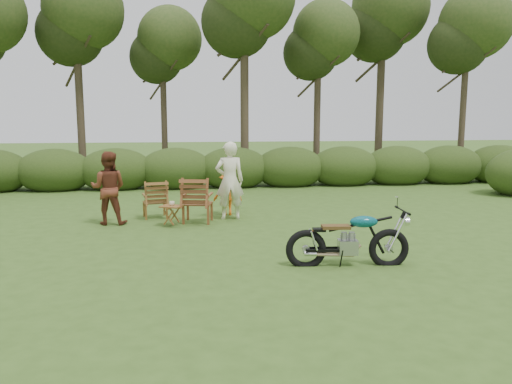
{
  "coord_description": "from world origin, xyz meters",
  "views": [
    {
      "loc": [
        -1.53,
        -8.28,
        2.45
      ],
      "look_at": [
        -0.18,
        1.79,
        0.9
      ],
      "focal_mm": 35.0,
      "sensor_mm": 36.0,
      "label": 1
    }
  ],
  "objects": [
    {
      "name": "child",
      "position": [
        -0.6,
        3.97,
        0.0
      ],
      "size": [
        0.73,
        0.45,
        1.09
      ],
      "primitive_type": "imported",
      "rotation": [
        0.0,
        0.0,
        3.08
      ],
      "color": "#D45C14",
      "rests_on": "ground"
    },
    {
      "name": "adult_a",
      "position": [
        -0.59,
        3.45,
        0.0
      ],
      "size": [
        0.69,
        0.46,
        1.86
      ],
      "primitive_type": "imported",
      "rotation": [
        0.0,
        0.0,
        3.16
      ],
      "color": "#F2EDC8",
      "rests_on": "ground"
    },
    {
      "name": "tree_line",
      "position": [
        0.5,
        9.74,
        3.81
      ],
      "size": [
        22.52,
        11.62,
        8.14
      ],
      "color": "#342A1C",
      "rests_on": "ground"
    },
    {
      "name": "cup",
      "position": [
        -1.94,
        2.87,
        0.52
      ],
      "size": [
        0.15,
        0.15,
        0.09
      ],
      "primitive_type": "imported",
      "rotation": [
        0.0,
        0.0,
        -0.37
      ],
      "color": "#F2E8C7",
      "rests_on": "side_table"
    },
    {
      "name": "lawn_chair_right",
      "position": [
        -1.36,
        3.18,
        0.0
      ],
      "size": [
        0.86,
        0.86,
        1.06
      ],
      "primitive_type": null,
      "rotation": [
        0.0,
        0.0,
        2.93
      ],
      "color": "#5C3517",
      "rests_on": "ground"
    },
    {
      "name": "adult_b",
      "position": [
        -3.37,
        3.26,
        0.0
      ],
      "size": [
        0.87,
        0.71,
        1.67
      ],
      "primitive_type": "imported",
      "rotation": [
        0.0,
        0.0,
        3.04
      ],
      "color": "brown",
      "rests_on": "ground"
    },
    {
      "name": "ground",
      "position": [
        0.0,
        0.0,
        0.0
      ],
      "size": [
        80.0,
        80.0,
        0.0
      ],
      "primitive_type": "plane",
      "color": "#334E1A",
      "rests_on": "ground"
    },
    {
      "name": "side_table",
      "position": [
        -1.95,
        2.82,
        0.24
      ],
      "size": [
        0.58,
        0.54,
        0.47
      ],
      "primitive_type": null,
      "rotation": [
        0.0,
        0.0,
        -0.42
      ],
      "color": "brown",
      "rests_on": "ground"
    },
    {
      "name": "motorcycle",
      "position": [
        1.03,
        -0.56,
        0.0
      ],
      "size": [
        1.99,
        0.91,
        1.1
      ],
      "primitive_type": null,
      "rotation": [
        0.0,
        0.0,
        -0.09
      ],
      "color": "#0B8894",
      "rests_on": "ground"
    },
    {
      "name": "lawn_chair_left",
      "position": [
        -2.38,
        3.86,
        0.0
      ],
      "size": [
        0.74,
        0.74,
        0.91
      ],
      "primitive_type": null,
      "rotation": [
        0.0,
        0.0,
        3.34
      ],
      "color": "#5A3516",
      "rests_on": "ground"
    }
  ]
}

